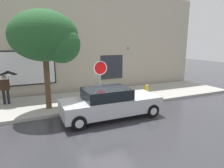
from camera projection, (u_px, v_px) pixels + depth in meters
name	position (u px, v px, depth m)	size (l,w,h in m)	color
ground_plane	(105.00, 118.00, 9.35)	(60.00, 60.00, 0.00)	#333338
sidewalk	(87.00, 100.00, 12.02)	(20.00, 4.00, 0.15)	#A3A099
building_facade	(75.00, 43.00, 13.54)	(20.00, 0.67, 7.00)	#B2A893
parked_car	(110.00, 103.00, 9.29)	(4.70, 1.90, 1.44)	#B7BABF
fire_hydrant	(147.00, 91.00, 12.35)	(0.30, 0.44, 0.80)	yellow
pedestrian_with_umbrella	(7.00, 78.00, 10.69)	(0.97, 0.97, 1.88)	black
street_tree	(48.00, 38.00, 9.50)	(3.32, 2.82, 4.95)	#4C3823
stop_sign	(100.00, 74.00, 10.53)	(0.76, 0.10, 2.42)	gray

